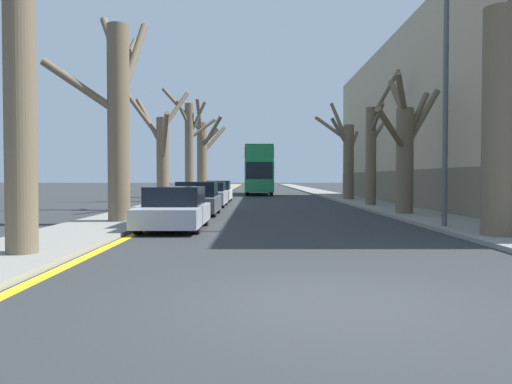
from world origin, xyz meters
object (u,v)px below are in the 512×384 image
object	(u,v)px
street_tree_left_0	(19,67)
street_tree_left_3	(188,147)
street_tree_right_2	(370,151)
lamp_post	(441,83)
street_tree_right_1	(403,150)
parked_car_2	(209,195)
street_tree_right_0	(505,107)
parked_car_0	(173,209)
street_tree_right_3	(345,155)
double_decker_bus	(257,168)
street_tree_left_4	(201,153)
parked_car_1	(195,199)
parked_car_3	(217,192)
street_tree_left_2	(159,153)
street_tree_left_1	(116,113)

from	to	relation	value
street_tree_left_0	street_tree_left_3	bearing A→B (deg)	89.76
street_tree_right_2	lamp_post	size ratio (longest dim) A/B	0.90
street_tree_left_0	street_tree_right_1	world-z (taller)	street_tree_left_0
lamp_post	parked_car_2	bearing A→B (deg)	123.66
street_tree_right_0	street_tree_left_3	bearing A→B (deg)	117.68
parked_car_2	parked_car_0	bearing A→B (deg)	-90.00
street_tree_right_1	street_tree_right_3	xyz separation A→B (m)	(0.11, 14.06, 0.48)
double_decker_bus	parked_car_0	world-z (taller)	double_decker_bus
street_tree_left_0	street_tree_right_3	bearing A→B (deg)	66.46
street_tree_left_4	street_tree_right_0	world-z (taller)	street_tree_left_4
double_decker_bus	parked_car_1	world-z (taller)	double_decker_bus
parked_car_3	street_tree_left_0	bearing A→B (deg)	-94.93
street_tree_left_2	double_decker_bus	world-z (taller)	street_tree_left_2
street_tree_left_1	parked_car_3	xyz separation A→B (m)	(2.23, 16.31, -3.17)
street_tree_right_3	parked_car_3	bearing A→B (deg)	-171.40
street_tree_right_0	double_decker_bus	distance (m)	35.73
street_tree_left_2	double_decker_bus	bearing A→B (deg)	77.87
street_tree_left_0	street_tree_left_4	distance (m)	31.49
street_tree_left_3	parked_car_1	world-z (taller)	street_tree_left_3
street_tree_right_1	lamp_post	xyz separation A→B (m)	(-0.53, -5.55, 1.76)
street_tree_left_0	street_tree_right_1	size ratio (longest dim) A/B	1.45
street_tree_left_2	street_tree_left_3	xyz separation A→B (m)	(0.21, 8.90, 0.84)
street_tree_left_2	street_tree_left_4	world-z (taller)	street_tree_left_4
parked_car_2	lamp_post	size ratio (longest dim) A/B	0.56
street_tree_left_0	street_tree_right_1	distance (m)	15.53
street_tree_right_1	street_tree_left_2	bearing A→B (deg)	160.57
street_tree_left_1	street_tree_right_1	bearing A→B (deg)	18.09
street_tree_right_0	parked_car_0	bearing A→B (deg)	163.32
street_tree_right_0	street_tree_right_2	size ratio (longest dim) A/B	1.01
street_tree_left_0	street_tree_left_4	world-z (taller)	street_tree_left_0
street_tree_left_4	parked_car_1	distance (m)	20.16
parked_car_1	parked_car_3	distance (m)	12.16
street_tree_left_3	double_decker_bus	xyz separation A→B (m)	(4.78, 14.35, -1.11)
street_tree_right_2	street_tree_right_0	bearing A→B (deg)	-89.81
street_tree_left_4	street_tree_right_1	bearing A→B (deg)	-62.46
double_decker_bus	street_tree_left_4	bearing A→B (deg)	-124.98
double_decker_bus	parked_car_1	distance (m)	26.78
street_tree_left_1	parked_car_2	size ratio (longest dim) A/B	1.65
street_tree_right_2	double_decker_bus	size ratio (longest dim) A/B	0.65
street_tree_right_2	street_tree_left_2	bearing A→B (deg)	-166.47
street_tree_left_3	parked_car_1	xyz separation A→B (m)	(1.95, -12.21, -2.99)
street_tree_left_2	street_tree_right_1	world-z (taller)	street_tree_left_2
street_tree_left_1	parked_car_1	distance (m)	5.68
street_tree_right_3	street_tree_left_2	bearing A→B (deg)	-137.33
street_tree_right_3	parked_car_2	distance (m)	11.73
lamp_post	parked_car_1	bearing A→B (deg)	143.56
parked_car_2	lamp_post	xyz separation A→B (m)	(8.26, -12.41, 3.86)
street_tree_left_0	parked_car_3	distance (m)	24.08
street_tree_left_1	street_tree_left_3	distance (m)	16.37
street_tree_left_1	street_tree_left_4	distance (m)	24.02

